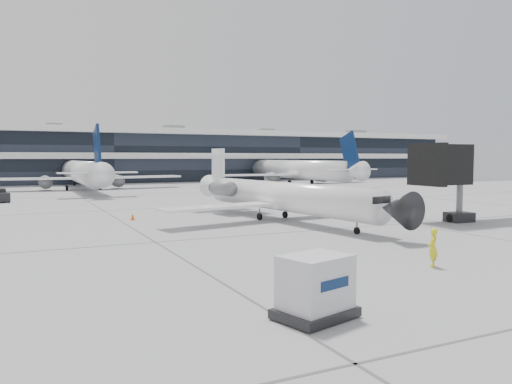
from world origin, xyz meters
TOP-DOWN VIEW (x-y plane):
  - ground at (0.00, 0.00)m, footprint 220.00×220.00m
  - terminal at (0.00, 82.00)m, footprint 170.00×22.00m
  - bg_jet_center at (-8.00, 55.00)m, footprint 32.00×40.00m
  - bg_jet_right at (32.00, 55.00)m, footprint 32.00×40.00m
  - regional_jet at (1.98, 6.22)m, footprint 21.03×26.25m
  - ramp_worker at (0.15, -12.49)m, footprint 0.79×0.79m
  - cargo_uld at (-8.99, -16.53)m, footprint 2.87×2.41m
  - traffic_cone at (-8.97, 11.49)m, footprint 0.44×0.44m
  - far_tug at (-19.31, 34.51)m, footprint 2.09×2.78m

SIDE VIEW (x-z plane):
  - ground at x=0.00m, z-range 0.00..0.00m
  - bg_jet_center at x=-8.00m, z-range -4.80..4.80m
  - bg_jet_right at x=32.00m, z-range -4.80..4.80m
  - traffic_cone at x=-8.97m, z-range -0.02..0.55m
  - far_tug at x=-19.31m, z-range -0.08..1.49m
  - ramp_worker at x=0.15m, z-range 0.00..1.84m
  - cargo_uld at x=-8.99m, z-range 0.01..2.03m
  - regional_jet at x=1.98m, z-range -0.96..5.10m
  - terminal at x=0.00m, z-range 0.00..10.00m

